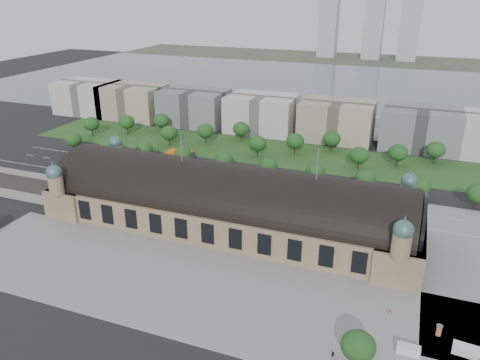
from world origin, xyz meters
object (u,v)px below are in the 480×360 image
(parked_car_5, at_px, (168,187))
(pedestrian_0, at_px, (390,313))
(traffic_car_1, at_px, (110,166))
(van_east, at_px, (464,350))
(parked_car_4, at_px, (185,189))
(parked_car_0, at_px, (140,182))
(parked_car_1, at_px, (133,181))
(petrol_station, at_px, (184,154))
(traffic_car_4, at_px, (242,194))
(bus_east, at_px, (329,206))
(advertising_column, at_px, (439,330))
(traffic_car_5, at_px, (344,202))
(parked_car_6, at_px, (193,191))
(parked_car_2, at_px, (108,181))
(traffic_car_6, at_px, (397,213))
(traffic_car_0, at_px, (76,163))
(traffic_car_2, at_px, (122,174))
(bus_mid, at_px, (236,193))
(pedestrian_4, at_px, (333,355))
(van_south, at_px, (407,350))
(bus_west, at_px, (214,185))
(parked_car_3, at_px, (158,185))

(parked_car_5, xyz_separation_m, pedestrian_0, (108.74, -60.65, 0.34))
(traffic_car_1, height_order, van_east, van_east)
(parked_car_4, relative_size, van_east, 0.60)
(van_east, bearing_deg, parked_car_0, 160.42)
(parked_car_1, bearing_deg, petrol_station, 133.15)
(traffic_car_1, relative_size, traffic_car_4, 1.07)
(bus_east, distance_m, advertising_column, 81.69)
(traffic_car_5, xyz_separation_m, parked_car_6, (-69.51, -12.36, -0.15))
(parked_car_6, bearing_deg, parked_car_2, -105.96)
(parked_car_1, xyz_separation_m, parked_car_5, (19.29, 0.00, -0.16))
(traffic_car_6, distance_m, parked_car_1, 126.01)
(traffic_car_0, height_order, traffic_car_2, traffic_car_2)
(petrol_station, bearing_deg, bus_mid, -39.46)
(traffic_car_1, relative_size, pedestrian_4, 2.27)
(parked_car_2, height_order, van_south, van_south)
(traffic_car_6, xyz_separation_m, pedestrian_0, (2.44, -70.90, 0.30))
(bus_west, bearing_deg, traffic_car_2, 91.53)
(traffic_car_1, bearing_deg, traffic_car_2, -128.31)
(traffic_car_6, bearing_deg, traffic_car_0, -90.79)
(parked_car_6, bearing_deg, parked_car_1, -111.01)
(parked_car_4, xyz_separation_m, parked_car_6, (4.52, 0.00, -0.04))
(parked_car_3, height_order, bus_east, bus_east)
(bus_mid, relative_size, pedestrian_4, 7.44)
(parked_car_3, relative_size, parked_car_5, 1.01)
(traffic_car_2, bearing_deg, bus_west, 97.12)
(traffic_car_4, distance_m, traffic_car_5, 47.02)
(parked_car_2, height_order, pedestrian_0, pedestrian_0)
(van_east, relative_size, van_south, 1.15)
(parked_car_4, distance_m, parked_car_6, 4.52)
(parked_car_1, distance_m, advertising_column, 155.65)
(parked_car_2, bearing_deg, pedestrian_4, 30.30)
(bus_mid, bearing_deg, traffic_car_2, 82.41)
(petrol_station, relative_size, pedestrian_0, 7.14)
(petrol_station, height_order, parked_car_5, petrol_station)
(parked_car_3, bearing_deg, traffic_car_2, -124.37)
(petrol_station, height_order, traffic_car_0, petrol_station)
(bus_east, distance_m, van_east, 89.78)
(traffic_car_0, distance_m, pedestrian_4, 184.45)
(traffic_car_5, bearing_deg, pedestrian_4, -168.17)
(parked_car_1, bearing_deg, parked_car_0, 53.88)
(traffic_car_0, bearing_deg, bus_east, 95.00)
(traffic_car_4, distance_m, parked_car_1, 56.48)
(parked_car_3, relative_size, bus_west, 0.34)
(parked_car_3, height_order, advertising_column, advertising_column)
(parked_car_0, bearing_deg, van_south, 32.33)
(traffic_car_1, xyz_separation_m, traffic_car_5, (125.81, -0.94, 0.13))
(traffic_car_6, height_order, van_east, van_east)
(traffic_car_1, height_order, parked_car_4, parked_car_4)
(bus_mid, distance_m, van_east, 118.36)
(parked_car_4, xyz_separation_m, advertising_column, (112.93, -64.76, 1.06))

